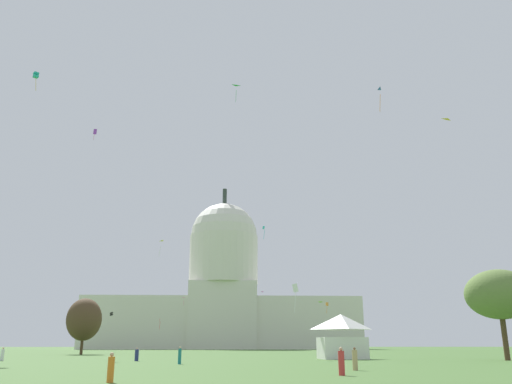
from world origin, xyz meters
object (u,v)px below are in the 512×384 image
kite_white_low (295,291)px  kite_violet_high (95,132)px  kite_black_low (111,314)px  kite_turquoise_high (36,75)px  kite_orange_low (327,304)px  kite_cyan_mid (264,229)px  kite_magenta_mid (261,293)px  kite_green_high (236,89)px  kite_yellow_mid (159,244)px  person_navy_near_tent (137,355)px  person_tan_mid_right (355,360)px  person_red_front_left (341,362)px  person_teal_deep_crowd (180,356)px  kite_lime_low (320,304)px  kite_blue_high (378,93)px  capitol_building (223,294)px  kite_gold_high (448,119)px  tree_east_mid (499,294)px  kite_pink_low (184,299)px  person_white_front_center (2,355)px  tree_west_mid (84,319)px  event_tent (342,336)px  person_orange_front_right (111,369)px  kite_red_low (160,321)px

kite_white_low → kite_violet_high: bearing=-136.6°
kite_black_low → kite_turquoise_high: kite_turquoise_high is taller
kite_orange_low → kite_cyan_mid: bearing=149.4°
kite_black_low → kite_magenta_mid: bearing=-46.3°
kite_green_high → kite_yellow_mid: kite_green_high is taller
person_navy_near_tent → person_tan_mid_right: bearing=106.5°
kite_green_high → person_red_front_left: bearing=81.5°
person_teal_deep_crowd → kite_white_low: size_ratio=0.44×
person_teal_deep_crowd → kite_orange_low: 99.72m
person_red_front_left → kite_lime_low: size_ratio=1.28×
kite_blue_high → kite_orange_low: size_ratio=1.30×
person_teal_deep_crowd → kite_orange_low: bearing=-6.5°
kite_blue_high → kite_magenta_mid: 103.95m
kite_magenta_mid → kite_white_low: kite_magenta_mid is taller
person_tan_mid_right → kite_blue_high: 56.17m
kite_cyan_mid → kite_orange_low: 39.25m
capitol_building → person_navy_near_tent: size_ratio=71.05×
kite_blue_high → kite_cyan_mid: bearing=-137.6°
kite_cyan_mid → kite_gold_high: bearing=129.0°
capitol_building → kite_lime_low: (32.38, -46.44, -7.39)m
tree_east_mid → person_tan_mid_right: 35.58m
person_teal_deep_crowd → kite_pink_low: (-9.96, 117.53, 15.37)m
kite_white_low → kite_cyan_mid: kite_cyan_mid is taller
kite_turquoise_high → kite_pink_low: bearing=35.8°
kite_pink_low → kite_turquoise_high: bearing=94.1°
tree_east_mid → kite_white_low: 26.34m
kite_pink_low → kite_cyan_mid: kite_cyan_mid is taller
kite_violet_high → kite_pink_low: 83.79m
kite_pink_low → person_navy_near_tent: bearing=109.1°
kite_violet_high → kite_yellow_mid: bearing=81.0°
person_white_front_center → kite_blue_high: (51.77, 9.47, 41.31)m
tree_west_mid → kite_orange_low: kite_orange_low is taller
capitol_building → person_navy_near_tent: capitol_building is taller
kite_black_low → kite_green_high: bearing=-135.8°
kite_pink_low → kite_yellow_mid: bearing=107.7°
person_white_front_center → kite_yellow_mid: bearing=-37.9°
kite_violet_high → kite_turquoise_high: size_ratio=0.64×
kite_green_high → kite_white_low: size_ratio=0.97×
person_teal_deep_crowd → kite_green_high: (5.64, 50.48, 56.51)m
kite_violet_high → tree_west_mid: bearing=147.6°
kite_pink_low → tree_west_mid: bearing=94.7°
kite_black_low → kite_pink_low: kite_pink_low is taller
kite_yellow_mid → kite_orange_low: bearing=131.1°
event_tent → kite_blue_high: 40.13m
kite_white_low → kite_yellow_mid: size_ratio=1.46×
person_teal_deep_crowd → person_orange_front_right: size_ratio=1.13×
event_tent → kite_green_high: 64.87m
kite_black_low → kite_blue_high: kite_blue_high is taller
kite_cyan_mid → kite_yellow_mid: bearing=29.5°
event_tent → kite_red_low: size_ratio=1.88×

